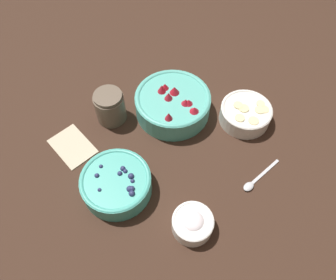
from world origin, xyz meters
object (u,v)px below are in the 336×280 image
(bowl_blueberries, at_px, (116,183))
(bowl_strawberries, at_px, (173,103))
(bowl_cream, at_px, (193,223))
(jar_chocolate, at_px, (110,107))
(bowl_bananas, at_px, (246,113))

(bowl_blueberries, bearing_deg, bowl_strawberries, 81.54)
(bowl_strawberries, relative_size, bowl_blueberries, 1.24)
(bowl_strawberries, distance_m, bowl_cream, 0.36)
(bowl_cream, distance_m, jar_chocolate, 0.41)
(bowl_strawberries, height_order, bowl_bananas, bowl_strawberries)
(bowl_cream, height_order, jar_chocolate, jar_chocolate)
(bowl_cream, bearing_deg, bowl_blueberries, 172.69)
(bowl_blueberries, distance_m, bowl_cream, 0.22)
(bowl_bananas, relative_size, bowl_cream, 1.49)
(bowl_blueberries, height_order, bowl_bananas, bowl_blueberries)
(bowl_cream, bearing_deg, bowl_strawberries, 117.92)
(bowl_blueberries, distance_m, jar_chocolate, 0.24)
(bowl_strawberries, xyz_separation_m, jar_chocolate, (-0.16, -0.08, 0.00))
(bowl_strawberries, relative_size, bowl_bananas, 1.49)
(jar_chocolate, bearing_deg, bowl_cream, -35.36)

